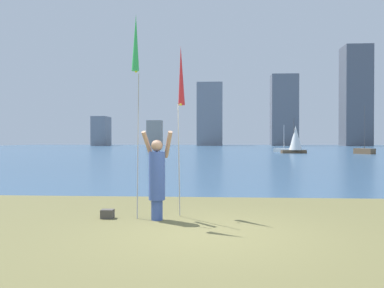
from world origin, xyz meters
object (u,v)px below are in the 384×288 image
sailboat_0 (284,150)px  sailboat_2 (364,151)px  kite_flag_right (181,79)px  bag (107,214)px  kite_flag_left (136,48)px  sailboat_1 (295,139)px  person (157,176)px

sailboat_0 → sailboat_2: 10.15m
kite_flag_right → sailboat_2: bearing=64.9°
kite_flag_right → sailboat_2: sailboat_2 is taller
bag → kite_flag_left: bearing=-9.4°
sailboat_1 → sailboat_2: bearing=-12.6°
kite_flag_right → sailboat_2: size_ratio=0.68×
bag → sailboat_0: bearing=75.9°
person → sailboat_1: 43.31m
person → sailboat_0: sailboat_0 is taller
bag → sailboat_2: 44.74m
bag → kite_flag_right: bearing=22.1°
bag → sailboat_1: sailboat_1 is taller
person → sailboat_0: 46.64m
sailboat_0 → sailboat_2: sailboat_2 is taller
sailboat_0 → sailboat_1: bearing=-77.5°
kite_flag_left → sailboat_0: 46.87m
kite_flag_left → sailboat_2: sailboat_2 is taller
sailboat_0 → bag: bearing=-104.1°
person → sailboat_2: 44.34m
kite_flag_right → bag: 3.50m
person → bag: size_ratio=7.10×
sailboat_1 → sailboat_2: (7.80, -1.75, -1.35)m
person → bag: 1.41m
kite_flag_right → sailboat_1: size_ratio=0.89×
kite_flag_right → sailboat_0: kite_flag_right is taller
kite_flag_right → sailboat_1: 42.49m
person → kite_flag_right: size_ratio=0.49×
sailboat_0 → sailboat_1: 3.99m
sailboat_2 → sailboat_0: bearing=148.0°
bag → sailboat_0: 46.80m
bag → sailboat_2: (20.02, 40.01, 0.28)m
person → sailboat_2: sailboat_2 is taller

